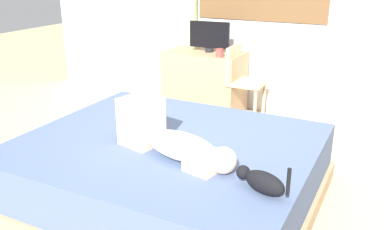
% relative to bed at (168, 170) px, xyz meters
% --- Properties ---
extents(ground_plane, '(16.00, 16.00, 0.00)m').
position_rel_bed_xyz_m(ground_plane, '(0.11, -0.18, -0.24)').
color(ground_plane, tan).
extents(bed, '(2.16, 1.85, 0.48)m').
position_rel_bed_xyz_m(bed, '(0.00, 0.00, 0.00)').
color(bed, '#997A56').
rests_on(bed, ground).
extents(person_lying, '(0.94, 0.44, 0.34)m').
position_rel_bed_xyz_m(person_lying, '(0.14, -0.19, 0.36)').
color(person_lying, silver).
rests_on(person_lying, bed).
extents(cat, '(0.35, 0.19, 0.21)m').
position_rel_bed_xyz_m(cat, '(0.85, -0.41, 0.31)').
color(cat, black).
rests_on(cat, bed).
extents(desk, '(0.90, 0.56, 0.74)m').
position_rel_bed_xyz_m(desk, '(-0.62, 1.95, 0.13)').
color(desk, '#997A56').
rests_on(desk, ground).
extents(tv_monitor, '(0.48, 0.10, 0.35)m').
position_rel_bed_xyz_m(tv_monitor, '(-0.56, 1.95, 0.68)').
color(tv_monitor, black).
rests_on(tv_monitor, desk).
extents(cup, '(0.08, 0.08, 0.09)m').
position_rel_bed_xyz_m(cup, '(-0.34, 1.74, 0.55)').
color(cup, '#B23D38').
rests_on(cup, desk).
extents(chair_by_desk, '(0.39, 0.39, 0.86)m').
position_rel_bed_xyz_m(chair_by_desk, '(-0.11, 1.84, 0.27)').
color(chair_by_desk, tan).
rests_on(chair_by_desk, ground).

